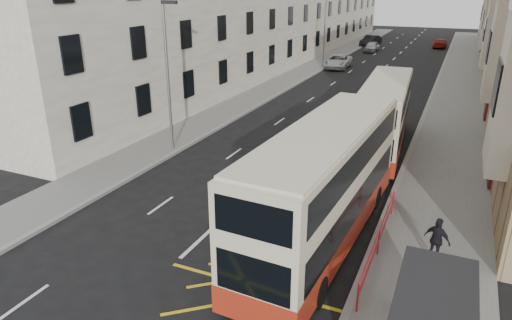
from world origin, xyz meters
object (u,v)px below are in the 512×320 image
at_px(pedestrian_mid, 410,289).
at_px(car_silver, 372,47).
at_px(white_van, 338,61).
at_px(car_dark, 371,41).
at_px(pedestrian_far, 437,240).
at_px(street_lamp_far, 325,25).
at_px(car_red, 440,43).
at_px(double_decker_front, 324,186).
at_px(double_decker_rear, 384,115).
at_px(street_lamp_near, 168,70).

relative_size(pedestrian_mid, car_silver, 0.41).
bearing_deg(white_van, car_dark, 88.97).
bearing_deg(pedestrian_mid, car_silver, 79.84).
height_order(pedestrian_mid, pedestrian_far, pedestrian_mid).
xyz_separation_m(street_lamp_far, car_silver, (2.50, 15.11, -3.94)).
relative_size(white_van, car_red, 1.18).
height_order(car_dark, car_red, car_dark).
distance_m(double_decker_front, white_van, 37.56).
bearing_deg(pedestrian_far, double_decker_rear, -46.63).
relative_size(double_decker_front, car_dark, 2.33).
distance_m(pedestrian_mid, car_silver, 55.32).
height_order(street_lamp_near, car_red, street_lamp_near).
relative_size(double_decker_rear, pedestrian_far, 6.41).
xyz_separation_m(double_decker_front, double_decker_rear, (0.22, 11.09, -0.23)).
height_order(car_silver, car_dark, car_dark).
xyz_separation_m(double_decker_front, car_dark, (-9.35, 57.22, -1.46)).
xyz_separation_m(double_decker_front, car_silver, (-8.00, 51.06, -1.56)).
bearing_deg(car_dark, street_lamp_near, -79.22).
height_order(street_lamp_near, double_decker_rear, street_lamp_near).
height_order(double_decker_rear, car_red, double_decker_rear).
bearing_deg(car_silver, car_red, 45.09).
bearing_deg(street_lamp_far, white_van, 17.89).
relative_size(pedestrian_mid, pedestrian_far, 1.07).
distance_m(double_decker_rear, car_red, 48.35).
bearing_deg(double_decker_rear, double_decker_front, -94.92).
height_order(double_decker_front, car_dark, double_decker_front).
xyz_separation_m(street_lamp_near, double_decker_rear, (10.72, 5.14, -2.61)).
bearing_deg(double_decker_front, street_lamp_near, 153.32).
xyz_separation_m(double_decker_front, pedestrian_mid, (3.41, -3.06, -1.26)).
xyz_separation_m(street_lamp_far, car_dark, (1.15, 21.27, -3.85)).
distance_m(pedestrian_far, car_silver, 52.30).
xyz_separation_m(double_decker_rear, pedestrian_mid, (3.19, -14.15, -1.03)).
relative_size(white_van, car_dark, 1.10).
distance_m(car_silver, car_red, 11.84).
distance_m(double_decker_rear, car_dark, 47.13).
bearing_deg(white_van, street_lamp_near, -95.05).
bearing_deg(street_lamp_near, pedestrian_mid, -32.94).
relative_size(street_lamp_near, street_lamp_far, 1.00).
relative_size(street_lamp_far, double_decker_rear, 0.79).
height_order(street_lamp_near, car_silver, street_lamp_near).
bearing_deg(car_red, street_lamp_near, 78.84).
bearing_deg(car_red, double_decker_rear, 90.15).
distance_m(pedestrian_far, car_red, 59.38).
bearing_deg(pedestrian_far, street_lamp_far, -43.38).
bearing_deg(pedestrian_mid, street_lamp_far, 87.56).
xyz_separation_m(street_lamp_near, double_decker_front, (10.50, -5.95, -2.39)).
distance_m(street_lamp_far, pedestrian_mid, 41.58).
relative_size(car_silver, car_dark, 0.85).
bearing_deg(white_van, car_red, 65.77).
relative_size(street_lamp_far, pedestrian_far, 5.08).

